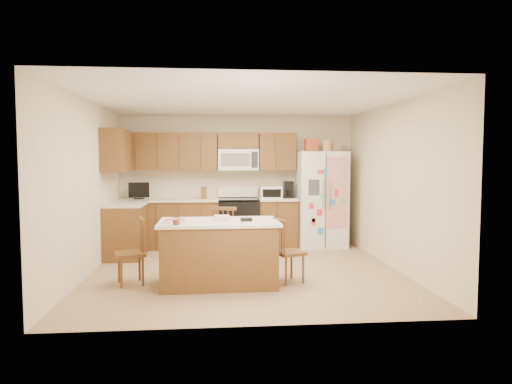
{
  "coord_description": "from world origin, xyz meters",
  "views": [
    {
      "loc": [
        -0.44,
        -6.64,
        1.64
      ],
      "look_at": [
        0.19,
        0.35,
        1.15
      ],
      "focal_mm": 32.0,
      "sensor_mm": 36.0,
      "label": 1
    }
  ],
  "objects": [
    {
      "name": "island",
      "position": [
        -0.4,
        -0.69,
        0.43
      ],
      "size": [
        1.56,
        0.93,
        0.94
      ],
      "color": "brown",
      "rests_on": "ground"
    },
    {
      "name": "windsor_chair_back",
      "position": [
        -0.28,
        0.09,
        0.46
      ],
      "size": [
        0.51,
        0.5,
        0.97
      ],
      "color": "brown",
      "rests_on": "ground"
    },
    {
      "name": "ground",
      "position": [
        0.0,
        0.0,
        0.0
      ],
      "size": [
        4.5,
        4.5,
        0.0
      ],
      "primitive_type": "plane",
      "color": "olive",
      "rests_on": "ground"
    },
    {
      "name": "cabinetry",
      "position": [
        -0.98,
        1.79,
        0.91
      ],
      "size": [
        3.36,
        1.56,
        2.15
      ],
      "color": "brown",
      "rests_on": "ground"
    },
    {
      "name": "refrigerator",
      "position": [
        1.57,
        1.87,
        0.92
      ],
      "size": [
        0.9,
        0.79,
        2.04
      ],
      "color": "white",
      "rests_on": "ground"
    },
    {
      "name": "windsor_chair_right",
      "position": [
        0.52,
        -0.65,
        0.41
      ],
      "size": [
        0.47,
        0.48,
        0.86
      ],
      "color": "brown",
      "rests_on": "ground"
    },
    {
      "name": "windsor_chair_left",
      "position": [
        -1.54,
        -0.57,
        0.42
      ],
      "size": [
        0.45,
        0.47,
        0.88
      ],
      "color": "brown",
      "rests_on": "ground"
    },
    {
      "name": "stove",
      "position": [
        0.0,
        1.94,
        0.47
      ],
      "size": [
        0.76,
        0.65,
        1.13
      ],
      "color": "black",
      "rests_on": "ground"
    },
    {
      "name": "room_shell",
      "position": [
        0.0,
        0.0,
        1.44
      ],
      "size": [
        4.6,
        4.6,
        2.52
      ],
      "color": "beige",
      "rests_on": "ground"
    }
  ]
}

